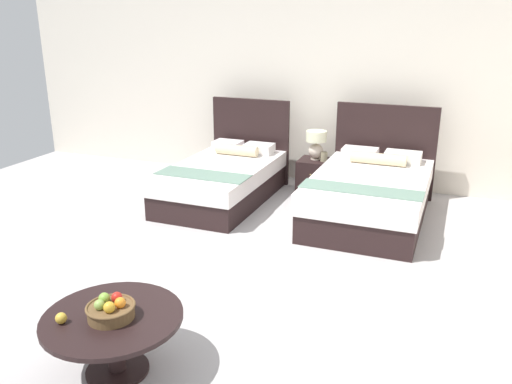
{
  "coord_description": "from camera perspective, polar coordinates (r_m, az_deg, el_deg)",
  "views": [
    {
      "loc": [
        1.91,
        -4.59,
        2.44
      ],
      "look_at": [
        -0.05,
        0.5,
        0.61
      ],
      "focal_mm": 36.71,
      "sensor_mm": 36.0,
      "label": 1
    }
  ],
  "objects": [
    {
      "name": "coffee_table",
      "position": [
        3.93,
        -15.26,
        -14.08
      ],
      "size": [
        0.99,
        0.99,
        0.46
      ],
      "color": "black",
      "rests_on": "ground"
    },
    {
      "name": "fruit_bowl",
      "position": [
        3.82,
        -15.54,
        -12.22
      ],
      "size": [
        0.34,
        0.34,
        0.16
      ],
      "color": "brown",
      "rests_on": "coffee_table"
    },
    {
      "name": "nightstand",
      "position": [
        7.76,
        6.41,
        1.87
      ],
      "size": [
        0.46,
        0.48,
        0.46
      ],
      "color": "black",
      "rests_on": "ground"
    },
    {
      "name": "ground_plane",
      "position": [
        5.54,
        -1.37,
        -7.7
      ],
      "size": [
        10.36,
        9.92,
        0.02
      ],
      "primitive_type": "cube",
      "color": "#B4AFAE"
    },
    {
      "name": "bed_near_corner",
      "position": [
        6.73,
        12.34,
        -0.15
      ],
      "size": [
        1.41,
        2.19,
        1.3
      ],
      "color": "black",
      "rests_on": "ground"
    },
    {
      "name": "vase",
      "position": [
        7.61,
        7.42,
        3.84
      ],
      "size": [
        0.1,
        0.1,
        0.14
      ],
      "color": "gray",
      "rests_on": "nightstand"
    },
    {
      "name": "table_lamp",
      "position": [
        7.65,
        6.57,
        5.35
      ],
      "size": [
        0.3,
        0.3,
        0.42
      ],
      "color": "beige",
      "rests_on": "nightstand"
    },
    {
      "name": "loose_apple",
      "position": [
        3.88,
        -20.47,
        -12.76
      ],
      "size": [
        0.08,
        0.08,
        0.08
      ],
      "color": "gold",
      "rests_on": "coffee_table"
    },
    {
      "name": "bed_near_window",
      "position": [
        7.3,
        -3.48,
        1.49
      ],
      "size": [
        1.24,
        2.16,
        1.28
      ],
      "color": "black",
      "rests_on": "ground"
    },
    {
      "name": "wall_back",
      "position": [
        8.05,
        7.31,
        10.94
      ],
      "size": [
        10.36,
        0.12,
        2.8
      ],
      "primitive_type": "cube",
      "color": "silver",
      "rests_on": "ground"
    }
  ]
}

